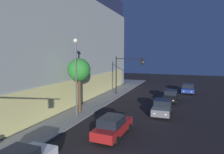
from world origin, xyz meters
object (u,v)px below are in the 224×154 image
object	(u,v)px
car_red	(113,126)
car_grey	(162,107)
sidewalk_tree	(79,71)
car_blue	(188,88)
street_lamp_sidewalk	(76,68)
traffic_light_far_corner	(125,69)
modern_building	(22,40)
car_black	(171,96)

from	to	relation	value
car_red	car_grey	size ratio (longest dim) A/B	1.16
sidewalk_tree	car_blue	size ratio (longest dim) A/B	1.44
street_lamp_sidewalk	car_red	world-z (taller)	street_lamp_sidewalk
car_grey	traffic_light_far_corner	bearing A→B (deg)	38.67
modern_building	car_red	size ratio (longest dim) A/B	7.95
modern_building	traffic_light_far_corner	size ratio (longest dim) A/B	6.08
modern_building	car_grey	distance (m)	22.46
car_grey	car_blue	xyz separation A→B (m)	(14.42, -2.79, -0.02)
car_red	car_black	bearing A→B (deg)	-13.81
modern_building	car_grey	world-z (taller)	modern_building
traffic_light_far_corner	modern_building	bearing A→B (deg)	115.53
car_red	car_blue	distance (m)	22.44
traffic_light_far_corner	car_red	world-z (taller)	traffic_light_far_corner
sidewalk_tree	car_black	size ratio (longest dim) A/B	1.38
car_black	modern_building	bearing A→B (deg)	104.09
modern_building	car_black	world-z (taller)	modern_building
car_black	car_blue	world-z (taller)	car_black
traffic_light_far_corner	car_blue	distance (m)	11.81
traffic_light_far_corner	street_lamp_sidewalk	size ratio (longest dim) A/B	0.77
car_grey	street_lamp_sidewalk	bearing A→B (deg)	116.97
modern_building	car_grey	size ratio (longest dim) A/B	9.26
car_grey	car_blue	bearing A→B (deg)	-10.95
modern_building	sidewalk_tree	bearing A→B (deg)	-110.04
car_red	car_black	distance (m)	14.65
sidewalk_tree	car_black	bearing A→B (deg)	-42.62
sidewalk_tree	car_red	bearing A→B (deg)	-128.01
traffic_light_far_corner	car_black	xyz separation A→B (m)	(-1.42, -7.18, -3.59)
street_lamp_sidewalk	car_red	distance (m)	7.44
car_grey	car_blue	distance (m)	14.68
modern_building	sidewalk_tree	size ratio (longest dim) A/B	6.24
car_red	car_grey	bearing A→B (deg)	-22.78
car_grey	car_black	xyz separation A→B (m)	(6.98, -0.45, -0.03)
traffic_light_far_corner	car_grey	size ratio (longest dim) A/B	1.52
car_black	traffic_light_far_corner	bearing A→B (deg)	78.82
street_lamp_sidewalk	car_blue	world-z (taller)	street_lamp_sidewalk
traffic_light_far_corner	car_red	size ratio (longest dim) A/B	1.31
modern_building	car_grey	xyz separation A→B (m)	(-1.61, -20.95, -7.95)
street_lamp_sidewalk	car_red	bearing A→B (deg)	-120.63
street_lamp_sidewalk	traffic_light_far_corner	bearing A→B (deg)	-6.77
modern_building	street_lamp_sidewalk	world-z (taller)	modern_building
street_lamp_sidewalk	car_grey	xyz separation A→B (m)	(4.18, -8.22, -4.39)
modern_building	car_black	size ratio (longest dim) A/B	8.62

